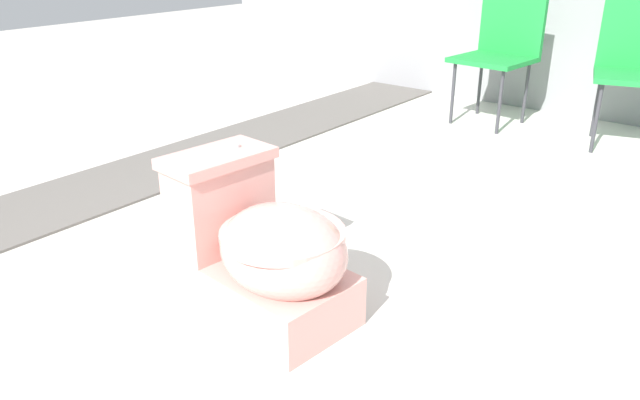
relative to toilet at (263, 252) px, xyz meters
name	(u,v)px	position (x,y,z in m)	size (l,w,h in m)	color
ground_plane	(234,289)	(-0.18, 0.03, -0.22)	(14.00, 14.00, 0.00)	beige
gravel_strip	(143,174)	(-1.37, 0.53, -0.21)	(0.56, 8.00, 0.01)	#605B56
toilet	(263,252)	(0.00, 0.00, 0.00)	(0.66, 0.44, 0.52)	#E09E93
folding_chair_left	(502,43)	(-0.37, 2.67, 0.29)	(0.48, 0.48, 0.83)	#1E8C38
folding_chair_middle	(638,57)	(0.44, 2.68, 0.29)	(0.55, 0.55, 0.83)	#1E8C38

